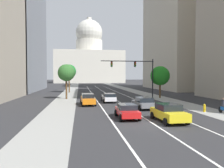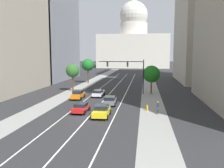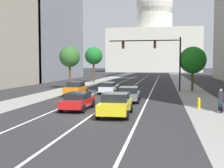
# 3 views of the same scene
# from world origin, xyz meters

# --- Properties ---
(ground_plane) EXTENTS (400.00, 400.00, 0.00)m
(ground_plane) POSITION_xyz_m (0.00, 40.00, 0.00)
(ground_plane) COLOR #2B2B2D
(sidewalk_left) EXTENTS (3.74, 130.00, 0.01)m
(sidewalk_left) POSITION_xyz_m (-8.51, 35.00, 0.01)
(sidewalk_left) COLOR gray
(sidewalk_left) RESTS_ON ground
(sidewalk_right) EXTENTS (3.74, 130.00, 0.01)m
(sidewalk_right) POSITION_xyz_m (8.51, 35.00, 0.01)
(sidewalk_right) COLOR gray
(sidewalk_right) RESTS_ON ground
(lane_stripe_left) EXTENTS (0.16, 90.00, 0.01)m
(lane_stripe_left) POSITION_xyz_m (-3.32, 25.00, 0.01)
(lane_stripe_left) COLOR white
(lane_stripe_left) RESTS_ON ground
(lane_stripe_center) EXTENTS (0.16, 90.00, 0.01)m
(lane_stripe_center) POSITION_xyz_m (0.00, 25.00, 0.01)
(lane_stripe_center) COLOR white
(lane_stripe_center) RESTS_ON ground
(lane_stripe_right) EXTENTS (0.16, 90.00, 0.01)m
(lane_stripe_right) POSITION_xyz_m (3.32, 25.00, 0.01)
(lane_stripe_right) COLOR white
(lane_stripe_right) RESTS_ON ground
(capitol_building) EXTENTS (41.59, 25.38, 40.96)m
(capitol_building) POSITION_xyz_m (0.00, 120.26, 14.46)
(capitol_building) COLOR beige
(capitol_building) RESTS_ON ground
(car_orange) EXTENTS (2.12, 4.66, 1.57)m
(car_orange) POSITION_xyz_m (-4.98, 12.59, 0.81)
(car_orange) COLOR orange
(car_orange) RESTS_ON ground
(car_red) EXTENTS (1.97, 4.11, 1.35)m
(car_red) POSITION_xyz_m (-1.66, 2.40, 0.72)
(car_red) COLOR red
(car_red) RESTS_ON ground
(car_gray) EXTENTS (2.17, 4.25, 1.43)m
(car_gray) POSITION_xyz_m (1.66, 7.96, 0.75)
(car_gray) COLOR slate
(car_gray) RESTS_ON ground
(car_yellow) EXTENTS (2.21, 4.41, 1.57)m
(car_yellow) POSITION_xyz_m (1.66, 0.39, 0.81)
(car_yellow) COLOR yellow
(car_yellow) RESTS_ON ground
(car_white) EXTENTS (1.98, 4.79, 1.40)m
(car_white) POSITION_xyz_m (-1.66, 15.41, 0.74)
(car_white) COLOR silver
(car_white) RESTS_ON ground
(traffic_signal_mast) EXTENTS (9.46, 0.39, 7.10)m
(traffic_signal_mast) POSITION_xyz_m (3.97, 19.80, 5.21)
(traffic_signal_mast) COLOR black
(traffic_signal_mast) RESTS_ON ground
(fire_hydrant) EXTENTS (0.26, 0.35, 0.91)m
(fire_hydrant) POSITION_xyz_m (7.67, 4.59, 0.46)
(fire_hydrant) COLOR yellow
(fire_hydrant) RESTS_ON ground
(cyclist) EXTENTS (0.37, 1.70, 1.72)m
(cyclist) POSITION_xyz_m (9.09, 3.30, 0.85)
(cyclist) COLOR black
(cyclist) RESTS_ON ground
(street_tree_mid_left) EXTENTS (3.43, 3.43, 6.90)m
(street_tree_mid_left) POSITION_xyz_m (-8.66, 36.35, 5.16)
(street_tree_mid_left) COLOR #51381E
(street_tree_mid_left) RESTS_ON ground
(street_tree_mid_right) EXTENTS (3.54, 3.54, 5.87)m
(street_tree_mid_right) POSITION_xyz_m (8.61, 20.53, 4.08)
(street_tree_mid_right) COLOR #51381E
(street_tree_mid_right) RESTS_ON ground
(street_tree_near_left) EXTENTS (2.97, 2.97, 6.10)m
(street_tree_near_left) POSITION_xyz_m (-8.39, 20.82, 4.58)
(street_tree_near_left) COLOR #51381E
(street_tree_near_left) RESTS_ON ground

